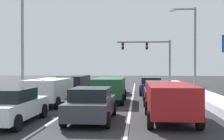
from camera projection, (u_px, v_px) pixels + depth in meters
ground_plane at (107, 102)px, 20.29m from camera, size 120.00×120.00×0.00m
lane_stripe_between_right_lane_and_center_lane at (133, 97)px, 23.62m from camera, size 0.14×38.48×0.01m
lane_stripe_between_center_lane_and_left_lane at (91, 96)px, 23.92m from camera, size 0.14×38.48×0.01m
snow_bank_right_shoulder at (199, 95)px, 23.15m from camera, size 1.87×38.48×0.46m
snow_bank_left_shoulder at (29, 92)px, 24.39m from camera, size 1.68×38.48×0.58m
suv_red_right_lane_nearest at (170, 99)px, 12.97m from camera, size 2.16×4.90×1.67m
sedan_maroon_right_lane_second at (158, 92)px, 19.10m from camera, size 2.00×4.50×1.51m
sedan_navy_right_lane_third at (151, 86)px, 25.73m from camera, size 2.00×4.50×1.51m
sedan_charcoal_center_lane_nearest at (91, 104)px, 13.08m from camera, size 2.00×4.50×1.51m
suv_green_center_lane_second at (110, 87)px, 20.07m from camera, size 2.16×4.90×1.67m
sedan_gray_center_lane_third at (114, 85)px, 26.60m from camera, size 2.00×4.50×1.51m
sedan_white_left_lane_nearest at (11, 106)px, 12.47m from camera, size 2.00×4.50×1.51m
suv_silver_left_lane_second at (50, 89)px, 18.38m from camera, size 2.16×4.90×1.67m
suv_black_left_lane_third at (75, 83)px, 25.48m from camera, size 2.16×4.90×1.67m
traffic_light_gantry at (153, 52)px, 40.76m from camera, size 7.54×0.47×6.20m
street_lamp_right_mid at (191, 41)px, 28.30m from camera, size 2.66×0.36×8.24m
street_lamp_left_mid at (26, 35)px, 24.05m from camera, size 2.66×0.36×8.56m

